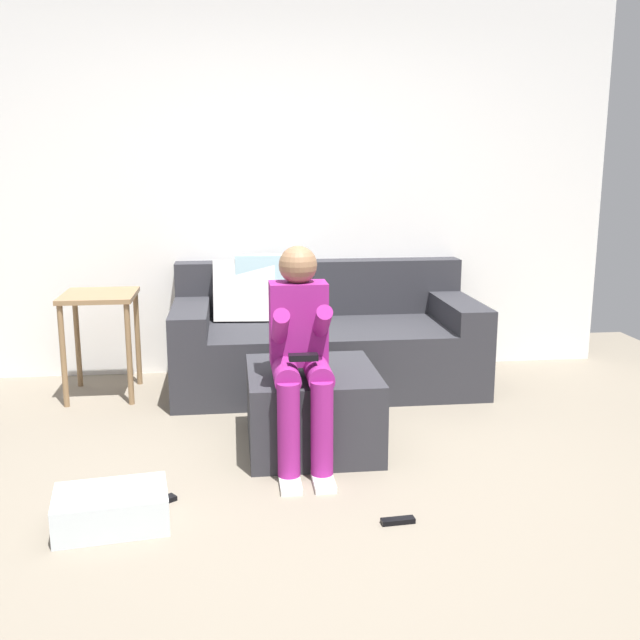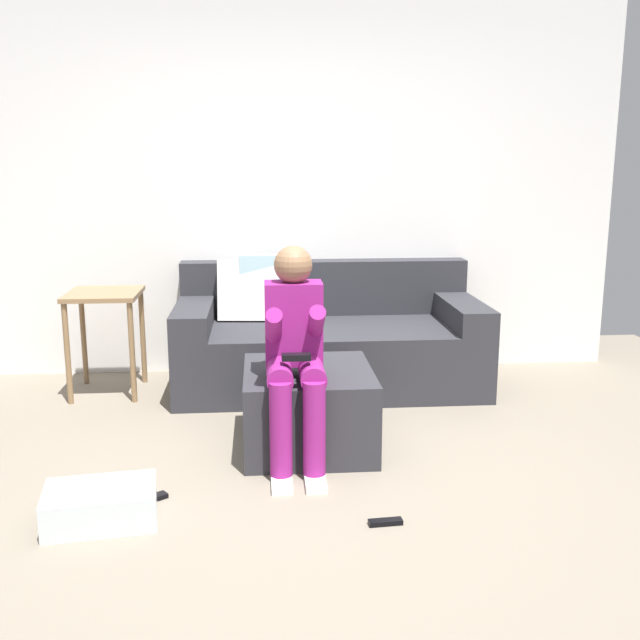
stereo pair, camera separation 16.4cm
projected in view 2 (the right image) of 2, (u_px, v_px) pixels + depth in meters
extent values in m
plane|color=slate|center=(303.00, 512.00, 3.23)|extent=(6.28, 6.28, 0.00)
cube|color=white|center=(283.00, 189.00, 5.24)|extent=(4.83, 0.10, 2.63)
cube|color=#2D2D33|center=(329.00, 356.00, 4.98)|extent=(2.03, 0.95, 0.43)
cube|color=#2D2D33|center=(324.00, 287.00, 5.27)|extent=(2.03, 0.19, 0.39)
cube|color=#2D2D33|center=(194.00, 316.00, 4.85)|extent=(0.24, 0.95, 0.16)
cube|color=#2D2D33|center=(461.00, 311.00, 4.99)|extent=(0.24, 0.95, 0.16)
cube|color=white|center=(249.00, 290.00, 5.06)|extent=(0.43, 0.22, 0.43)
cube|color=silver|center=(273.00, 287.00, 5.07)|extent=(0.46, 0.16, 0.45)
cube|color=#2D2D33|center=(308.00, 408.00, 3.94)|extent=(0.68, 0.73, 0.43)
cube|color=#8C1E72|center=(294.00, 323.00, 3.74)|extent=(0.29, 0.18, 0.42)
sphere|color=#8C6647|center=(293.00, 265.00, 3.67)|extent=(0.19, 0.19, 0.19)
cylinder|color=#8C1E72|center=(279.00, 372.00, 3.61)|extent=(0.13, 0.34, 0.13)
cylinder|color=#8C1E72|center=(281.00, 429.00, 3.49)|extent=(0.11, 0.11, 0.46)
cube|color=white|center=(282.00, 483.00, 3.49)|extent=(0.10, 0.22, 0.03)
cylinder|color=#8C1E72|center=(274.00, 330.00, 3.60)|extent=(0.08, 0.36, 0.28)
cylinder|color=#8C1E72|center=(312.00, 372.00, 3.62)|extent=(0.13, 0.34, 0.13)
cylinder|color=#8C1E72|center=(314.00, 428.00, 3.51)|extent=(0.11, 0.11, 0.46)
cube|color=white|center=(315.00, 482.00, 3.50)|extent=(0.10, 0.22, 0.03)
cylinder|color=#8C1E72|center=(316.00, 325.00, 3.63)|extent=(0.08, 0.32, 0.25)
cube|color=black|center=(296.00, 357.00, 3.51)|extent=(0.14, 0.06, 0.03)
cube|color=silver|center=(101.00, 505.00, 3.12)|extent=(0.50, 0.37, 0.16)
cube|color=olive|center=(104.00, 294.00, 4.77)|extent=(0.46, 0.50, 0.03)
cylinder|color=olive|center=(67.00, 354.00, 4.61)|extent=(0.04, 0.04, 0.65)
cylinder|color=olive|center=(132.00, 353.00, 4.64)|extent=(0.04, 0.04, 0.65)
cylinder|color=olive|center=(84.00, 338.00, 5.04)|extent=(0.04, 0.04, 0.65)
cylinder|color=olive|center=(143.00, 337.00, 5.07)|extent=(0.04, 0.04, 0.65)
cube|color=black|center=(385.00, 522.00, 3.12)|extent=(0.15, 0.05, 0.02)
cube|color=black|center=(148.00, 500.00, 3.32)|extent=(0.18, 0.15, 0.02)
cube|color=black|center=(94.00, 482.00, 3.51)|extent=(0.19, 0.08, 0.02)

